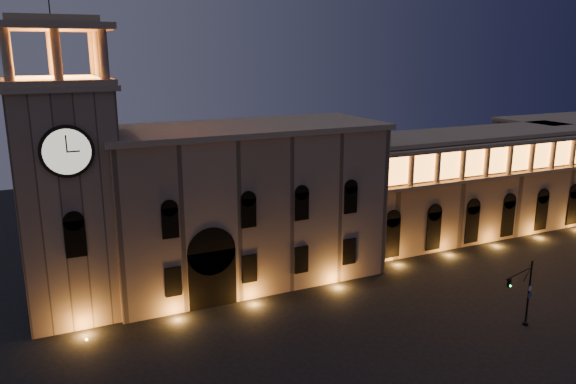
{
  "coord_description": "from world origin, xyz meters",
  "views": [
    {
      "loc": [
        -23.47,
        -34.98,
        25.5
      ],
      "look_at": [
        0.43,
        16.0,
        11.21
      ],
      "focal_mm": 35.0,
      "sensor_mm": 36.0,
      "label": 1
    }
  ],
  "objects": [
    {
      "name": "secondary_building",
      "position": [
        58.0,
        30.0,
        7.0
      ],
      "size": [
        20.0,
        12.0,
        14.0
      ],
      "primitive_type": "cube",
      "color": "#8B6F59",
      "rests_on": "ground"
    },
    {
      "name": "ground",
      "position": [
        0.0,
        0.0,
        0.0
      ],
      "size": [
        160.0,
        160.0,
        0.0
      ],
      "primitive_type": "plane",
      "color": "black",
      "rests_on": "ground"
    },
    {
      "name": "traffic_light",
      "position": [
        17.02,
        -0.62,
        3.45
      ],
      "size": [
        4.64,
        1.49,
        6.56
      ],
      "rotation": [
        0.0,
        0.0,
        0.26
      ],
      "color": "black",
      "rests_on": "ground"
    },
    {
      "name": "clock_tower",
      "position": [
        -20.5,
        20.98,
        12.5
      ],
      "size": [
        9.8,
        9.8,
        32.4
      ],
      "color": "#91755E",
      "rests_on": "ground"
    },
    {
      "name": "government_building",
      "position": [
        -2.08,
        21.93,
        8.77
      ],
      "size": [
        30.8,
        12.8,
        17.6
      ],
      "color": "#91755E",
      "rests_on": "ground"
    },
    {
      "name": "colonnade_wing",
      "position": [
        32.0,
        23.92,
        7.33
      ],
      "size": [
        40.6,
        11.5,
        14.5
      ],
      "color": "#8B6F59",
      "rests_on": "ground"
    }
  ]
}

